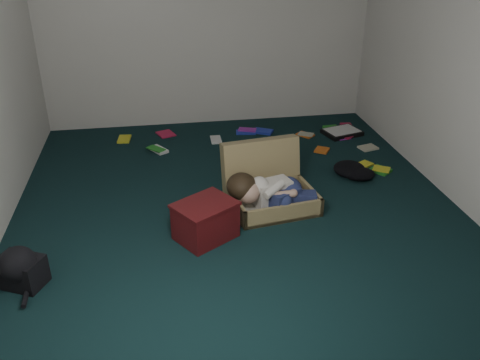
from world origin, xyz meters
name	(u,v)px	position (x,y,z in m)	size (l,w,h in m)	color
floor	(237,207)	(0.00, 0.00, 0.00)	(4.50, 4.50, 0.00)	black
wall_back	(207,19)	(0.00, 2.25, 1.30)	(4.50, 4.50, 0.00)	white
wall_front	(324,203)	(0.00, -2.25, 1.30)	(4.50, 4.50, 0.00)	white
wall_right	(466,56)	(2.00, 0.00, 1.30)	(4.50, 4.50, 0.00)	white
suitcase	(268,186)	(0.29, 0.05, 0.16)	(0.84, 0.83, 0.55)	#9C8856
person	(270,191)	(0.27, -0.14, 0.21)	(0.82, 0.40, 0.34)	silver
maroon_bin	(205,221)	(-0.34, -0.46, 0.16)	(0.59, 0.56, 0.32)	#4C0F11
backpack	(21,270)	(-1.70, -0.84, 0.12)	(0.40, 0.32, 0.24)	black
clothing_pile	(364,171)	(1.38, 0.40, 0.06)	(0.41, 0.33, 0.13)	black
paper_tray	(342,132)	(1.55, 1.54, 0.03)	(0.50, 0.42, 0.06)	black
book_scatter	(280,141)	(0.74, 1.43, 0.01)	(2.99, 1.65, 0.02)	yellow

